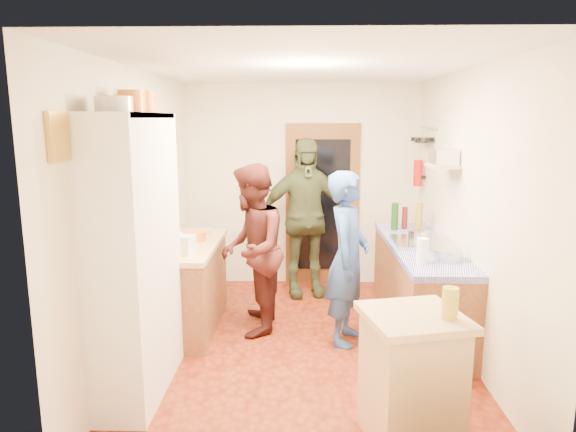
{
  "coord_description": "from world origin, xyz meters",
  "views": [
    {
      "loc": [
        -0.02,
        -4.62,
        2.16
      ],
      "look_at": [
        -0.15,
        0.15,
        1.25
      ],
      "focal_mm": 32.0,
      "sensor_mm": 36.0,
      "label": 1
    }
  ],
  "objects_px": {
    "right_counter_base": "(418,289)",
    "person_left": "(255,248)",
    "person_back": "(305,218)",
    "hutch_body": "(137,257)",
    "person_hob": "(350,259)",
    "island_base": "(411,382)"
  },
  "relations": [
    {
      "from": "right_counter_base",
      "to": "person_left",
      "type": "height_order",
      "value": "person_left"
    },
    {
      "from": "right_counter_base",
      "to": "person_back",
      "type": "distance_m",
      "value": 1.64
    },
    {
      "from": "hutch_body",
      "to": "person_hob",
      "type": "bearing_deg",
      "value": 27.55
    },
    {
      "from": "island_base",
      "to": "person_back",
      "type": "distance_m",
      "value": 3.09
    },
    {
      "from": "person_hob",
      "to": "person_left",
      "type": "height_order",
      "value": "person_left"
    },
    {
      "from": "person_hob",
      "to": "person_left",
      "type": "xyz_separation_m",
      "value": [
        -0.94,
        0.29,
        0.02
      ]
    },
    {
      "from": "person_left",
      "to": "person_back",
      "type": "distance_m",
      "value": 1.22
    },
    {
      "from": "island_base",
      "to": "person_back",
      "type": "height_order",
      "value": "person_back"
    },
    {
      "from": "right_counter_base",
      "to": "person_back",
      "type": "bearing_deg",
      "value": 139.27
    },
    {
      "from": "island_base",
      "to": "person_left",
      "type": "distance_m",
      "value": 2.26
    },
    {
      "from": "person_hob",
      "to": "person_back",
      "type": "bearing_deg",
      "value": 33.09
    },
    {
      "from": "person_left",
      "to": "person_back",
      "type": "height_order",
      "value": "person_back"
    },
    {
      "from": "island_base",
      "to": "person_hob",
      "type": "bearing_deg",
      "value": 99.77
    },
    {
      "from": "person_left",
      "to": "hutch_body",
      "type": "bearing_deg",
      "value": -34.06
    },
    {
      "from": "hutch_body",
      "to": "person_hob",
      "type": "xyz_separation_m",
      "value": [
        1.75,
        0.91,
        -0.26
      ]
    },
    {
      "from": "hutch_body",
      "to": "island_base",
      "type": "xyz_separation_m",
      "value": [
        2.02,
        -0.65,
        -0.67
      ]
    },
    {
      "from": "person_left",
      "to": "person_back",
      "type": "xyz_separation_m",
      "value": [
        0.51,
        1.1,
        0.11
      ]
    },
    {
      "from": "person_hob",
      "to": "person_back",
      "type": "xyz_separation_m",
      "value": [
        -0.42,
        1.4,
        0.13
      ]
    },
    {
      "from": "hutch_body",
      "to": "person_hob",
      "type": "relative_size",
      "value": 1.31
    },
    {
      "from": "person_hob",
      "to": "person_back",
      "type": "relative_size",
      "value": 0.87
    },
    {
      "from": "right_counter_base",
      "to": "hutch_body",
      "type": "bearing_deg",
      "value": -152.53
    },
    {
      "from": "person_hob",
      "to": "person_left",
      "type": "relative_size",
      "value": 0.97
    }
  ]
}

